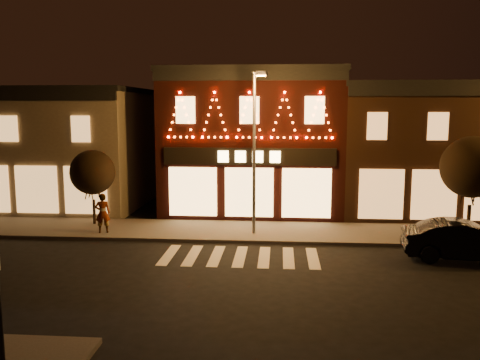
# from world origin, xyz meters

# --- Properties ---
(ground) EXTENTS (120.00, 120.00, 0.00)m
(ground) POSITION_xyz_m (0.00, 0.00, 0.00)
(ground) COLOR black
(ground) RESTS_ON ground
(sidewalk_far) EXTENTS (44.00, 4.00, 0.15)m
(sidewalk_far) POSITION_xyz_m (2.00, 8.00, 0.07)
(sidewalk_far) COLOR #47423D
(sidewalk_far) RESTS_ON ground
(building_left) EXTENTS (12.20, 8.28, 7.30)m
(building_left) POSITION_xyz_m (-13.00, 13.99, 3.66)
(building_left) COLOR #726451
(building_left) RESTS_ON ground
(building_pulp) EXTENTS (10.20, 8.34, 8.30)m
(building_pulp) POSITION_xyz_m (0.00, 13.98, 4.16)
(building_pulp) COLOR black
(building_pulp) RESTS_ON ground
(building_right_a) EXTENTS (9.20, 8.28, 7.50)m
(building_right_a) POSITION_xyz_m (9.50, 13.99, 3.76)
(building_right_a) COLOR #361F13
(building_right_a) RESTS_ON ground
(streetlamp_mid) EXTENTS (0.70, 1.74, 7.59)m
(streetlamp_mid) POSITION_xyz_m (0.44, 7.19, 4.60)
(streetlamp_mid) COLOR #59595E
(streetlamp_mid) RESTS_ON sidewalk_far
(tree_left) EXTENTS (2.30, 2.30, 3.84)m
(tree_left) POSITION_xyz_m (-7.98, 8.74, 2.84)
(tree_left) COLOR black
(tree_left) RESTS_ON sidewalk_far
(tree_right) EXTENTS (2.82, 2.82, 4.71)m
(tree_right) POSITION_xyz_m (10.33, 7.35, 3.44)
(tree_right) COLOR black
(tree_right) RESTS_ON sidewalk_far
(dark_sedan) EXTENTS (5.00, 2.18, 1.60)m
(dark_sedan) POSITION_xyz_m (9.10, 4.26, 0.80)
(dark_sedan) COLOR black
(dark_sedan) RESTS_ON ground
(pedestrian) EXTENTS (0.80, 0.64, 1.92)m
(pedestrian) POSITION_xyz_m (-6.87, 6.92, 1.11)
(pedestrian) COLOR gray
(pedestrian) RESTS_ON sidewalk_far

